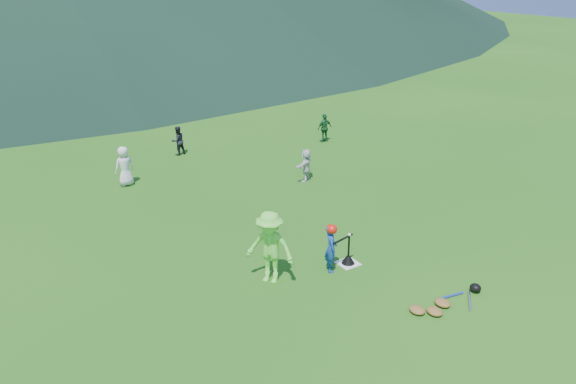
% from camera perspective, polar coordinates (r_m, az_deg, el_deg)
% --- Properties ---
extents(ground, '(120.00, 120.00, 0.00)m').
position_cam_1_polar(ground, '(12.91, 6.12, -7.26)').
color(ground, '#1F5613').
rests_on(ground, ground).
extents(home_plate, '(0.45, 0.45, 0.02)m').
position_cam_1_polar(home_plate, '(12.90, 6.12, -7.22)').
color(home_plate, silver).
rests_on(home_plate, ground).
extents(baseball, '(0.08, 0.08, 0.08)m').
position_cam_1_polar(baseball, '(12.56, 6.25, -4.33)').
color(baseball, white).
rests_on(baseball, batting_tee).
extents(batter_child, '(0.42, 0.47, 1.09)m').
position_cam_1_polar(batter_child, '(12.36, 4.39, -5.72)').
color(batter_child, '#163C9A').
rests_on(batter_child, ground).
extents(adult_coach, '(1.11, 1.20, 1.62)m').
position_cam_1_polar(adult_coach, '(11.80, -1.85, -5.66)').
color(adult_coach, '#66E744').
rests_on(adult_coach, ground).
extents(fielder_a, '(0.65, 0.47, 1.23)m').
position_cam_1_polar(fielder_a, '(17.70, -16.28, 2.54)').
color(fielder_a, silver).
rests_on(fielder_a, ground).
extents(fielder_b, '(0.56, 0.47, 1.03)m').
position_cam_1_polar(fielder_b, '(20.17, -11.13, 5.14)').
color(fielder_b, black).
rests_on(fielder_b, ground).
extents(fielder_c, '(0.64, 0.28, 1.08)m').
position_cam_1_polar(fielder_c, '(21.30, 3.74, 6.51)').
color(fielder_c, '#1A5728').
rests_on(fielder_c, ground).
extents(fielder_d, '(0.96, 0.75, 1.02)m').
position_cam_1_polar(fielder_d, '(17.41, 1.82, 2.76)').
color(fielder_d, silver).
rests_on(fielder_d, ground).
extents(batting_tee, '(0.30, 0.30, 0.68)m').
position_cam_1_polar(batting_tee, '(12.84, 6.14, -6.76)').
color(batting_tee, black).
rests_on(batting_tee, home_plate).
extents(batter_gear, '(0.73, 0.26, 0.45)m').
position_cam_1_polar(batter_gear, '(12.17, 4.54, -3.86)').
color(batter_gear, red).
rests_on(batter_gear, ground).
extents(equipment_pile, '(1.80, 0.76, 0.19)m').
position_cam_1_polar(equipment_pile, '(11.78, 15.48, -10.82)').
color(equipment_pile, olive).
rests_on(equipment_pile, ground).
extents(outfield_fence, '(70.07, 0.08, 1.33)m').
position_cam_1_polar(outfield_fence, '(37.73, -22.16, 12.18)').
color(outfield_fence, gray).
rests_on(outfield_fence, ground).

